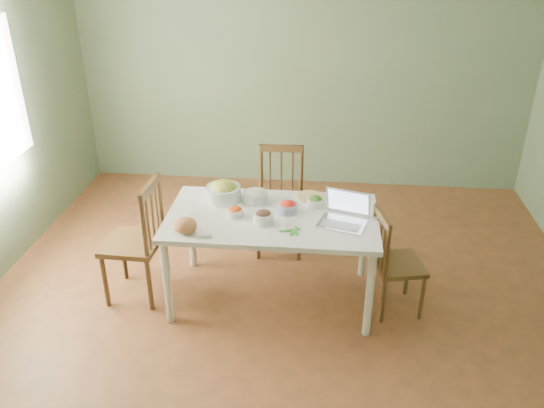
# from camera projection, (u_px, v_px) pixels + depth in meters

# --- Properties ---
(floor) EXTENTS (5.00, 5.00, 0.00)m
(floor) POSITION_uv_depth(u_px,v_px,m) (284.00, 309.00, 4.44)
(floor) COLOR brown
(floor) RESTS_ON ground
(wall_back) EXTENTS (5.00, 0.00, 2.70)m
(wall_back) POSITION_uv_depth(u_px,v_px,m) (303.00, 69.00, 6.04)
(wall_back) COLOR gray
(wall_back) RESTS_ON ground
(dining_table) EXTENTS (1.63, 0.92, 0.76)m
(dining_table) POSITION_uv_depth(u_px,v_px,m) (272.00, 257.00, 4.42)
(dining_table) COLOR white
(dining_table) RESTS_ON floor
(chair_far) EXTENTS (0.45, 0.43, 0.98)m
(chair_far) POSITION_uv_depth(u_px,v_px,m) (280.00, 203.00, 5.04)
(chair_far) COLOR #4F371F
(chair_far) RESTS_ON floor
(chair_left) EXTENTS (0.45, 0.47, 1.02)m
(chair_left) POSITION_uv_depth(u_px,v_px,m) (132.00, 240.00, 4.41)
(chair_left) COLOR #4F371F
(chair_left) RESTS_ON floor
(chair_right) EXTENTS (0.44, 0.45, 0.86)m
(chair_right) POSITION_uv_depth(u_px,v_px,m) (398.00, 262.00, 4.27)
(chair_right) COLOR #4F371F
(chair_right) RESTS_ON floor
(bread_boule) EXTENTS (0.17, 0.17, 0.11)m
(bread_boule) POSITION_uv_depth(u_px,v_px,m) (185.00, 225.00, 4.00)
(bread_boule) COLOR #9E653A
(bread_boule) RESTS_ON dining_table
(butter_stick) EXTENTS (0.11, 0.05, 0.03)m
(butter_stick) POSITION_uv_depth(u_px,v_px,m) (204.00, 236.00, 3.94)
(butter_stick) COLOR white
(butter_stick) RESTS_ON dining_table
(bowl_squash) EXTENTS (0.28, 0.28, 0.16)m
(bowl_squash) POSITION_uv_depth(u_px,v_px,m) (223.00, 191.00, 4.45)
(bowl_squash) COLOR tan
(bowl_squash) RESTS_ON dining_table
(bowl_carrot) EXTENTS (0.16, 0.16, 0.07)m
(bowl_carrot) POSITION_uv_depth(u_px,v_px,m) (235.00, 212.00, 4.23)
(bowl_carrot) COLOR #C95A14
(bowl_carrot) RESTS_ON dining_table
(bowl_onion) EXTENTS (0.25, 0.25, 0.11)m
(bowl_onion) POSITION_uv_depth(u_px,v_px,m) (255.00, 195.00, 4.45)
(bowl_onion) COLOR white
(bowl_onion) RESTS_ON dining_table
(bowl_mushroom) EXTENTS (0.20, 0.20, 0.10)m
(bowl_mushroom) POSITION_uv_depth(u_px,v_px,m) (263.00, 217.00, 4.13)
(bowl_mushroom) COLOR #482F20
(bowl_mushroom) RESTS_ON dining_table
(bowl_redpep) EXTENTS (0.20, 0.20, 0.09)m
(bowl_redpep) POSITION_uv_depth(u_px,v_px,m) (288.00, 207.00, 4.28)
(bowl_redpep) COLOR red
(bowl_redpep) RESTS_ON dining_table
(bowl_broccoli) EXTENTS (0.16, 0.16, 0.08)m
(bowl_broccoli) POSITION_uv_depth(u_px,v_px,m) (315.00, 201.00, 4.38)
(bowl_broccoli) COLOR #25641A
(bowl_broccoli) RESTS_ON dining_table
(flatbread) EXTENTS (0.23, 0.23, 0.02)m
(flatbread) POSITION_uv_depth(u_px,v_px,m) (310.00, 197.00, 4.52)
(flatbread) COLOR tan
(flatbread) RESTS_ON dining_table
(basil_bunch) EXTENTS (0.18, 0.18, 0.02)m
(basil_bunch) POSITION_uv_depth(u_px,v_px,m) (290.00, 230.00, 4.03)
(basil_bunch) COLOR #196E1E
(basil_bunch) RESTS_ON dining_table
(laptop) EXTENTS (0.41, 0.39, 0.23)m
(laptop) POSITION_uv_depth(u_px,v_px,m) (343.00, 211.00, 4.07)
(laptop) COLOR silver
(laptop) RESTS_ON dining_table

